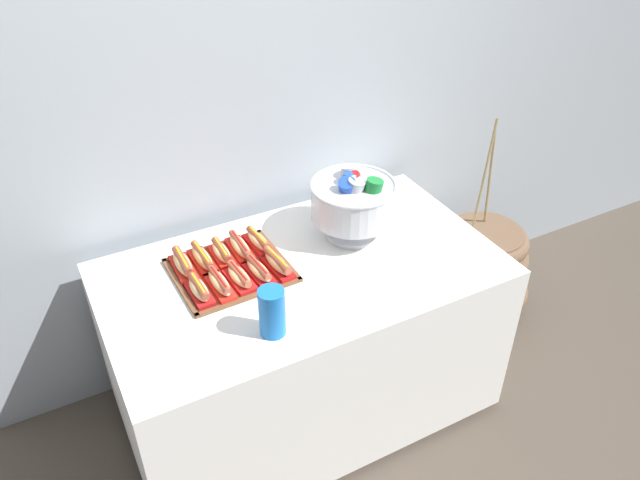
# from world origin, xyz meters

# --- Properties ---
(ground_plane) EXTENTS (10.00, 10.00, 0.00)m
(ground_plane) POSITION_xyz_m (0.00, 0.00, 0.00)
(ground_plane) COLOR #4C4238
(back_wall) EXTENTS (6.00, 0.10, 2.60)m
(back_wall) POSITION_xyz_m (0.00, 0.53, 1.30)
(back_wall) COLOR #9EA8B2
(back_wall) RESTS_ON ground_plane
(buffet_table) EXTENTS (1.46, 0.83, 0.76)m
(buffet_table) POSITION_xyz_m (0.00, 0.00, 0.40)
(buffet_table) COLOR white
(buffet_table) RESTS_ON ground_plane
(floor_vase) EXTENTS (0.51, 0.51, 1.06)m
(floor_vase) POSITION_xyz_m (1.07, 0.17, 0.23)
(floor_vase) COLOR brown
(floor_vase) RESTS_ON ground_plane
(serving_tray) EXTENTS (0.42, 0.37, 0.01)m
(serving_tray) POSITION_xyz_m (-0.24, 0.10, 0.76)
(serving_tray) COLOR brown
(serving_tray) RESTS_ON buffet_table
(hot_dog_0) EXTENTS (0.07, 0.15, 0.06)m
(hot_dog_0) POSITION_xyz_m (-0.39, 0.01, 0.79)
(hot_dog_0) COLOR red
(hot_dog_0) RESTS_ON serving_tray
(hot_dog_1) EXTENTS (0.07, 0.18, 0.06)m
(hot_dog_1) POSITION_xyz_m (-0.31, 0.02, 0.79)
(hot_dog_1) COLOR red
(hot_dog_1) RESTS_ON serving_tray
(hot_dog_2) EXTENTS (0.08, 0.16, 0.06)m
(hot_dog_2) POSITION_xyz_m (-0.24, 0.02, 0.79)
(hot_dog_2) COLOR red
(hot_dog_2) RESTS_ON serving_tray
(hot_dog_3) EXTENTS (0.08, 0.17, 0.06)m
(hot_dog_3) POSITION_xyz_m (-0.16, 0.02, 0.79)
(hot_dog_3) COLOR #B21414
(hot_dog_3) RESTS_ON serving_tray
(hot_dog_4) EXTENTS (0.07, 0.18, 0.06)m
(hot_dog_4) POSITION_xyz_m (-0.09, 0.02, 0.79)
(hot_dog_4) COLOR #B21414
(hot_dog_4) RESTS_ON serving_tray
(hot_dog_5) EXTENTS (0.07, 0.18, 0.06)m
(hot_dog_5) POSITION_xyz_m (-0.39, 0.18, 0.79)
(hot_dog_5) COLOR red
(hot_dog_5) RESTS_ON serving_tray
(hot_dog_6) EXTENTS (0.07, 0.18, 0.06)m
(hot_dog_6) POSITION_xyz_m (-0.32, 0.18, 0.79)
(hot_dog_6) COLOR red
(hot_dog_6) RESTS_ON serving_tray
(hot_dog_7) EXTENTS (0.06, 0.16, 0.06)m
(hot_dog_7) POSITION_xyz_m (-0.24, 0.18, 0.79)
(hot_dog_7) COLOR red
(hot_dog_7) RESTS_ON serving_tray
(hot_dog_8) EXTENTS (0.07, 0.18, 0.06)m
(hot_dog_8) POSITION_xyz_m (-0.17, 0.19, 0.79)
(hot_dog_8) COLOR red
(hot_dog_8) RESTS_ON serving_tray
(hot_dog_9) EXTENTS (0.07, 0.17, 0.06)m
(hot_dog_9) POSITION_xyz_m (-0.09, 0.19, 0.79)
(hot_dog_9) COLOR red
(hot_dog_9) RESTS_ON serving_tray
(punch_bowl) EXTENTS (0.34, 0.34, 0.28)m
(punch_bowl) POSITION_xyz_m (0.27, 0.10, 0.92)
(punch_bowl) COLOR silver
(punch_bowl) RESTS_ON buffet_table
(cup_stack) EXTENTS (0.09, 0.09, 0.17)m
(cup_stack) POSITION_xyz_m (-0.24, -0.26, 0.84)
(cup_stack) COLOR blue
(cup_stack) RESTS_ON buffet_table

